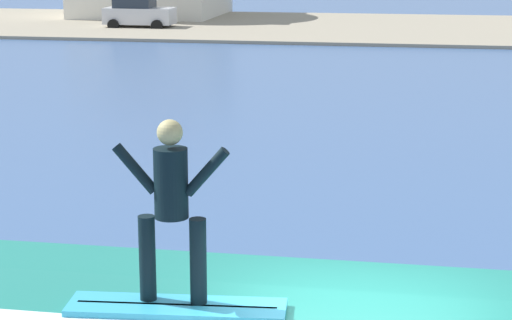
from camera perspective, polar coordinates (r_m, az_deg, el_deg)
name	(u,v)px	position (r m, az deg, el deg)	size (l,w,h in m)	color
surfboard	(177,307)	(8.90, -4.91, -9.03)	(2.11, 0.70, 0.06)	#33A5CC
surfer	(171,202)	(8.65, -5.23, -2.57)	(1.11, 0.32, 1.77)	black
shoreline_bank	(414,28)	(53.29, 9.68, 8.01)	(120.00, 17.55, 0.16)	gray
car_near_shore	(138,13)	(52.91, -7.25, 8.99)	(3.85, 2.06, 1.86)	silver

